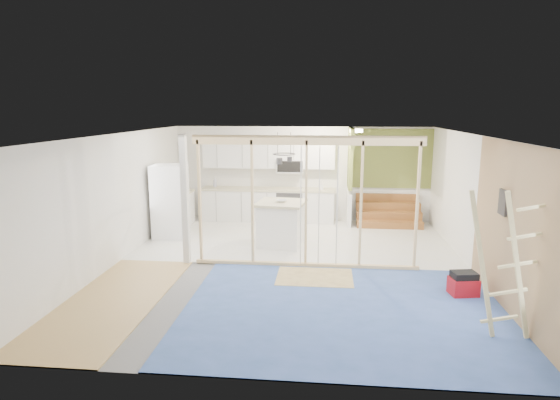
# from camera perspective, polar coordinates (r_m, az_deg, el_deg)

# --- Properties ---
(room) EXTENTS (7.01, 8.01, 2.61)m
(room) POSITION_cam_1_polar(r_m,az_deg,el_deg) (9.05, 1.30, -0.29)
(room) COLOR slate
(room) RESTS_ON ground
(floor_overlays) EXTENTS (7.00, 8.00, 0.03)m
(floor_overlays) POSITION_cam_1_polar(r_m,az_deg,el_deg) (9.44, 1.74, -7.92)
(floor_overlays) COLOR silver
(floor_overlays) RESTS_ON room
(stud_frame) EXTENTS (4.66, 0.14, 2.60)m
(stud_frame) POSITION_cam_1_polar(r_m,az_deg,el_deg) (9.02, -0.23, 1.55)
(stud_frame) COLOR beige
(stud_frame) RESTS_ON room
(base_cabinets) EXTENTS (4.45, 2.24, 0.93)m
(base_cabinets) POSITION_cam_1_polar(r_m,az_deg,el_deg) (12.69, -4.80, -0.83)
(base_cabinets) COLOR white
(base_cabinets) RESTS_ON room
(upper_cabinets) EXTENTS (3.60, 0.41, 0.85)m
(upper_cabinets) POSITION_cam_1_polar(r_m,az_deg,el_deg) (12.81, -1.13, 5.44)
(upper_cabinets) COLOR white
(upper_cabinets) RESTS_ON room
(green_partition) EXTENTS (2.25, 1.51, 2.60)m
(green_partition) POSITION_cam_1_polar(r_m,az_deg,el_deg) (12.76, 11.77, 1.22)
(green_partition) COLOR olive
(green_partition) RESTS_ON room
(pot_rack) EXTENTS (0.52, 0.52, 0.72)m
(pot_rack) POSITION_cam_1_polar(r_m,az_deg,el_deg) (10.84, 0.47, 5.33)
(pot_rack) COLOR black
(pot_rack) RESTS_ON room
(sheathing_panel) EXTENTS (0.02, 4.00, 2.60)m
(sheathing_panel) POSITION_cam_1_polar(r_m,az_deg,el_deg) (7.61, 27.18, -3.75)
(sheathing_panel) COLOR #AB7D5C
(sheathing_panel) RESTS_ON room
(electrical_panel) EXTENTS (0.04, 0.30, 0.40)m
(electrical_panel) POSITION_cam_1_polar(r_m,az_deg,el_deg) (8.07, 25.54, -0.27)
(electrical_panel) COLOR #36373B
(electrical_panel) RESTS_ON room
(ceiling_light) EXTENTS (0.32, 0.32, 0.08)m
(ceiling_light) POSITION_cam_1_polar(r_m,az_deg,el_deg) (11.88, 9.28, 8.33)
(ceiling_light) COLOR #FFEABF
(ceiling_light) RESTS_ON room
(fridge) EXTENTS (0.82, 0.80, 1.78)m
(fridge) POSITION_cam_1_polar(r_m,az_deg,el_deg) (11.52, -13.19, -0.18)
(fridge) COLOR white
(fridge) RESTS_ON room
(island) EXTENTS (1.17, 1.17, 1.02)m
(island) POSITION_cam_1_polar(r_m,az_deg,el_deg) (10.64, 0.14, -2.92)
(island) COLOR white
(island) RESTS_ON room
(bowl) EXTENTS (0.25, 0.25, 0.06)m
(bowl) POSITION_cam_1_polar(r_m,az_deg,el_deg) (10.49, 0.17, -0.11)
(bowl) COLOR silver
(bowl) RESTS_ON island
(soap_bottle_a) EXTENTS (0.14, 0.14, 0.28)m
(soap_bottle_a) POSITION_cam_1_polar(r_m,az_deg,el_deg) (13.17, -7.94, 2.20)
(soap_bottle_a) COLOR #ADAFC1
(soap_bottle_a) RESTS_ON base_cabinets
(soap_bottle_b) EXTENTS (0.08, 0.08, 0.18)m
(soap_bottle_b) POSITION_cam_1_polar(r_m,az_deg,el_deg) (12.64, 5.11, 1.66)
(soap_bottle_b) COLOR silver
(soap_bottle_b) RESTS_ON base_cabinets
(toolbox) EXTENTS (0.49, 0.40, 0.42)m
(toolbox) POSITION_cam_1_polar(r_m,az_deg,el_deg) (8.51, 21.47, -9.55)
(toolbox) COLOR #A60F17
(toolbox) RESTS_ON room
(ladder) EXTENTS (1.10, 0.05, 2.04)m
(ladder) POSITION_cam_1_polar(r_m,az_deg,el_deg) (6.93, 25.67, -7.21)
(ladder) COLOR beige
(ladder) RESTS_ON room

